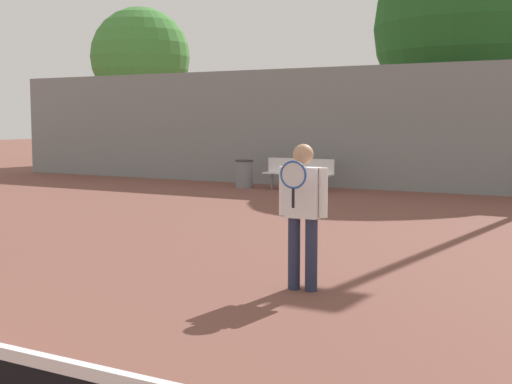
{
  "coord_description": "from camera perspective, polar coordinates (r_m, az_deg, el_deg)",
  "views": [
    {
      "loc": [
        6.13,
        -1.86,
        1.94
      ],
      "look_at": [
        1.3,
        6.54,
        0.96
      ],
      "focal_mm": 50.0,
      "sensor_mm": 36.0,
      "label": 1
    }
  ],
  "objects": [
    {
      "name": "tennis_player",
      "position": [
        8.07,
        3.75,
        -1.21
      ],
      "size": [
        0.59,
        0.42,
        1.67
      ],
      "rotation": [
        0.0,
        0.0,
        0.06
      ],
      "color": "#282D47",
      "rests_on": "ground_plane"
    },
    {
      "name": "bench_courtside_near",
      "position": [
        19.81,
        3.47,
        1.74
      ],
      "size": [
        2.04,
        0.4,
        0.87
      ],
      "color": "white",
      "rests_on": "ground_plane"
    },
    {
      "name": "trash_bin",
      "position": [
        20.44,
        -0.94,
        1.47
      ],
      "size": [
        0.52,
        0.52,
        0.8
      ],
      "color": "gray",
      "rests_on": "ground_plane"
    },
    {
      "name": "tree_green_broad",
      "position": [
        24.08,
        17.4,
        12.49
      ],
      "size": [
        6.59,
        6.59,
        8.16
      ],
      "color": "brown",
      "rests_on": "ground_plane"
    },
    {
      "name": "tree_green_tall",
      "position": [
        32.81,
        -9.23,
        10.58
      ],
      "size": [
        4.42,
        4.42,
        6.94
      ],
      "color": "brown",
      "rests_on": "ground_plane"
    },
    {
      "name": "back_fence",
      "position": [
        19.8,
        11.9,
        5.04
      ],
      "size": [
        28.55,
        0.06,
        3.44
      ],
      "color": "gray",
      "rests_on": "ground_plane"
    }
  ]
}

